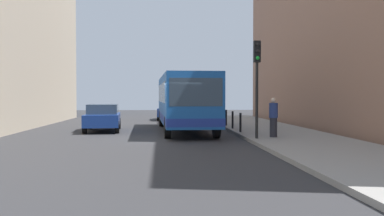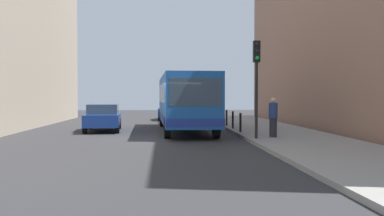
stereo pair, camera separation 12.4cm
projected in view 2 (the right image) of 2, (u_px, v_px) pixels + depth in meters
ground_plane at (171, 139)px, 19.35m from camera, size 80.00×80.00×0.00m
sidewalk at (290, 137)px, 19.71m from camera, size 4.40×40.00×0.15m
bus at (185, 100)px, 23.77m from camera, size 2.88×11.10×3.00m
car_beside_bus at (103, 117)px, 23.81m from camera, size 2.10×4.51×1.48m
car_behind_bus at (170, 110)px, 34.98m from camera, size 1.98×4.46×1.48m
traffic_light at (257, 71)px, 18.12m from camera, size 0.28×0.33×4.10m
bollard_near at (240, 122)px, 21.36m from camera, size 0.11×0.11×0.95m
bollard_mid at (233, 120)px, 23.69m from camera, size 0.11×0.11×0.95m
bollard_far at (227, 118)px, 26.01m from camera, size 0.11×0.11×0.95m
pedestrian_near_signal at (273, 117)px, 18.75m from camera, size 0.38×0.38×1.72m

